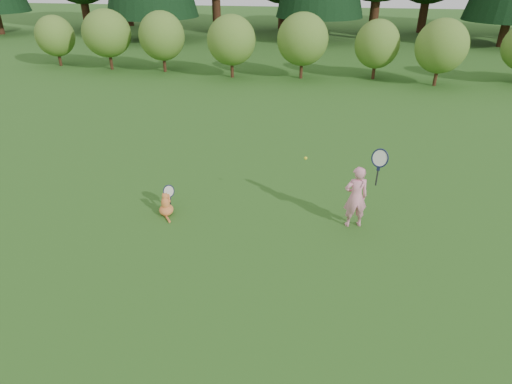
# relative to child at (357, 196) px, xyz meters

# --- Properties ---
(ground) EXTENTS (100.00, 100.00, 0.00)m
(ground) POSITION_rel_child_xyz_m (-2.06, -1.06, -0.65)
(ground) COLOR #255718
(ground) RESTS_ON ground
(shrub_row) EXTENTS (28.00, 3.00, 2.80)m
(shrub_row) POSITION_rel_child_xyz_m (-2.06, 11.94, 0.75)
(shrub_row) COLOR #567A26
(shrub_row) RESTS_ON ground
(child) EXTENTS (0.72, 0.45, 1.86)m
(child) POSITION_rel_child_xyz_m (0.00, 0.00, 0.00)
(child) COLOR pink
(child) RESTS_ON ground
(cat) EXTENTS (0.40, 0.67, 0.66)m
(cat) POSITION_rel_child_xyz_m (-3.70, -0.18, -0.40)
(cat) COLOR orange
(cat) RESTS_ON ground
(tennis_ball) EXTENTS (0.06, 0.06, 0.06)m
(tennis_ball) POSITION_rel_child_xyz_m (-0.99, 0.22, 0.59)
(tennis_ball) COLOR yellow
(tennis_ball) RESTS_ON ground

